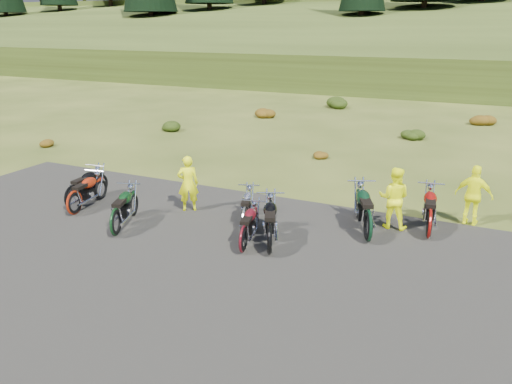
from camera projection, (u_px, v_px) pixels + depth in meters
The scene contains 22 objects.
ground at pixel (217, 246), 12.42m from camera, with size 300.00×300.00×0.00m, color #344316.
gravel_pad at pixel (172, 281), 10.71m from camera, with size 20.00×12.00×0.04m, color black.
hill_slope at pixel (438, 73), 55.33m from camera, with size 300.00×46.00×3.00m, color #333F15, non-canonical shape.
hill_plateau at pixel (469, 49), 106.81m from camera, with size 300.00×90.00×9.17m, color #333F15.
shrub_0 at pixel (49, 142), 22.31m from camera, with size 0.77×0.77×0.45m, color #6D370D.
shrub_1 at pixel (170, 125), 25.67m from camera, with size 1.03×1.03×0.61m, color black.
shrub_2 at pixel (264, 112), 29.03m from camera, with size 1.30×1.30×0.77m, color #6D370D.
shrub_3 at pixel (338, 101), 32.39m from camera, with size 1.56×1.56×0.92m, color black.
shrub_4 at pixel (319, 153), 20.40m from camera, with size 0.77×0.77×0.45m, color #6D370D.
shrub_5 at pixel (412, 133), 23.76m from camera, with size 1.03×1.03×0.61m, color black.
shrub_6 at pixel (482, 118), 27.12m from camera, with size 1.30×1.30×0.77m, color #6D370D.
motorcycle_0 at pixel (74, 209), 14.83m from camera, with size 2.05×0.68×1.07m, color black, non-canonical shape.
motorcycle_1 at pixel (76, 215), 14.40m from camera, with size 1.98×0.66×1.04m, color #9C220B, non-canonical shape.
motorcycle_2 at pixel (117, 236), 12.98m from camera, with size 2.06×0.69×1.08m, color black, non-canonical shape.
motorcycle_3 at pixel (245, 232), 13.26m from camera, with size 1.86×0.62×0.97m, color silver, non-canonical shape.
motorcycle_4 at pixel (243, 253), 12.03m from camera, with size 1.87×0.62×0.98m, color #520D15, non-canonical shape.
motorcycle_5 at pixel (269, 255), 11.93m from camera, with size 2.21×0.74×1.16m, color black, non-canonical shape.
motorcycle_6 at pixel (428, 239), 12.83m from camera, with size 2.17×0.72×1.14m, color maroon, non-canonical shape.
motorcycle_7 at pixel (367, 242), 12.63m from camera, with size 2.35×0.78×1.23m, color black, non-canonical shape.
person_middle at pixel (188, 184), 14.45m from camera, with size 0.60×0.39×1.65m, color #F7FF0D.
person_right_a at pixel (394, 199), 13.22m from camera, with size 0.81×0.63×1.67m, color #F7FF0D.
person_right_b at pixel (474, 196), 13.43m from camera, with size 0.97×0.41×1.66m, color #F7FF0D.
Camera 1 is at (5.67, -9.86, 5.25)m, focal length 35.00 mm.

